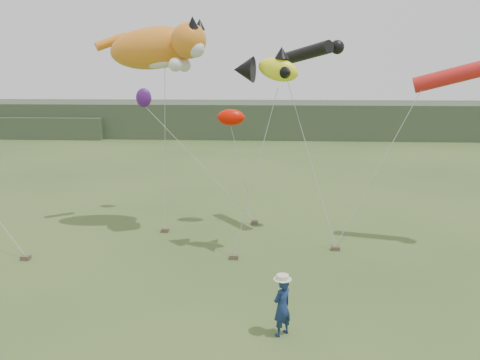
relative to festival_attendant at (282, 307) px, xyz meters
name	(u,v)px	position (x,y,z in m)	size (l,w,h in m)	color
ground	(211,305)	(-2.23, 1.64, -0.87)	(120.00, 120.00, 0.00)	#385123
headland	(231,119)	(-5.34, 46.33, 1.05)	(90.00, 13.00, 4.00)	#2D3D28
festival_attendant	(282,307)	(0.00, 0.00, 0.00)	(0.63, 0.42, 1.74)	navy
sandbag_anchors	(205,242)	(-3.19, 7.22, -0.78)	(12.93, 5.50, 0.18)	brown
cat_kite	(162,47)	(-5.30, 9.37, 7.62)	(5.48, 2.92, 2.42)	orange
fish_kite	(266,69)	(-0.62, 6.58, 6.63)	(2.79, 1.81, 1.46)	#FAF61F
tube_kites	(403,64)	(5.16, 8.64, 6.83)	(9.41, 4.00, 2.25)	black
misc_kites	(197,110)	(-4.03, 11.01, 4.72)	(5.84, 2.78, 1.70)	#E81100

